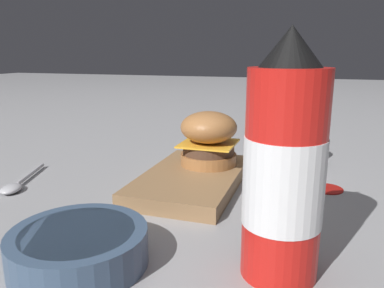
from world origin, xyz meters
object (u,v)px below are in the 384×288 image
serving_board (192,179)px  spoon (16,185)px  fries_basket (290,140)px  ketchup_bottle (284,170)px  side_bowl (79,246)px  burger (209,138)px

serving_board → spoon: bearing=-69.7°
serving_board → fries_basket: fries_basket is taller
fries_basket → spoon: fries_basket is taller
ketchup_bottle → side_bowl: 0.23m
burger → ketchup_bottle: ketchup_bottle is taller
fries_basket → burger: bearing=-46.5°
ketchup_bottle → fries_basket: size_ratio=1.60×
serving_board → burger: 0.08m
burger → side_bowl: bearing=-9.1°
ketchup_bottle → spoon: (-0.12, -0.45, -0.11)m
burger → ketchup_bottle: size_ratio=0.41×
fries_basket → spoon: 0.52m
ketchup_bottle → side_bowl: (0.05, -0.21, -0.09)m
serving_board → burger: burger is taller
burger → spoon: (0.16, -0.29, -0.07)m
ketchup_bottle → spoon: ketchup_bottle is taller
burger → side_bowl: (0.33, -0.05, -0.05)m
serving_board → side_bowl: size_ratio=1.82×
serving_board → fries_basket: (-0.18, 0.15, 0.04)m
ketchup_bottle → spoon: 0.47m
ketchup_bottle → spoon: bearing=-104.8°
serving_board → burger: size_ratio=2.65×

